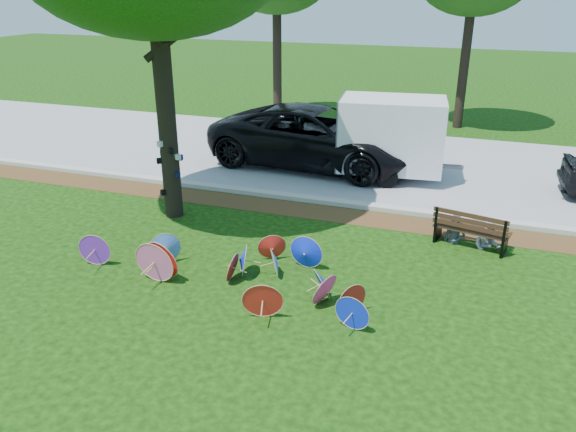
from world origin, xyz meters
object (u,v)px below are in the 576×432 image
Objects in this scene: cargo_trailer at (392,134)px; person_left at (457,216)px; person_right at (490,222)px; parasol_pile at (231,268)px; park_bench at (472,228)px; black_van at (317,137)px.

person_left is at bearing -68.71° from cargo_trailer.
person_left is 0.70m from person_right.
park_bench is (4.31, 3.32, 0.07)m from parasol_pile.
person_right is (0.35, 0.05, 0.18)m from park_bench.
person_right is at bearing -126.10° from black_van.
person_left is (2.18, -4.07, -0.68)m from cargo_trailer.
person_left is at bearing -175.06° from park_bench.
parasol_pile is 5.21m from person_left.
black_van is 6.73m from park_bench.
black_van is 6.43m from person_left.
black_van reaches higher than parasol_pile.
park_bench is at bearing -128.36° from black_van.
cargo_trailer is at bearing 128.70° from person_left.
parasol_pile is at bearing -129.11° from person_left.
black_van is 2.26× the size of cargo_trailer.
person_right reaches higher than parasol_pile.
black_van reaches higher than person_right.
cargo_trailer is 4.67m from person_left.
cargo_trailer is 5.04m from person_right.
park_bench is at bearing -65.34° from cargo_trailer.
parasol_pile is 3.80× the size of park_bench.
cargo_trailer is (1.78, 7.44, 0.98)m from parasol_pile.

